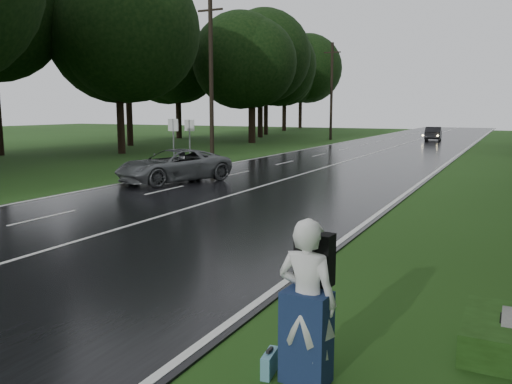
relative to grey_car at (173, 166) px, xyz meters
The scene contains 14 objects.
ground 10.98m from the grey_car, 67.95° to the right, with size 160.00×160.00×0.00m, color #1E4113.
road 10.69m from the grey_car, 67.33° to the left, with size 12.00×140.00×0.04m, color black.
lane_center 10.69m from the grey_car, 67.33° to the left, with size 0.12×140.00×0.01m, color silver.
grey_car is the anchor object (origin of this frame).
far_car 37.95m from the grey_car, 81.26° to the left, with size 1.50×4.31×1.42m, color black.
hitchhiker 17.68m from the grey_car, 49.22° to the right, with size 0.77×0.70×2.02m.
suitcase 17.44m from the grey_car, 50.50° to the right, with size 0.12×0.40×0.29m, color #5695A9.
utility_pole_mid 11.34m from the grey_car, 112.81° to the left, with size 1.80×0.28×10.51m, color black, non-canonical shape.
utility_pole_far 34.95m from the grey_car, 97.21° to the left, with size 1.80×0.28×10.14m, color black, non-canonical shape.
road_sign_a 5.38m from the grey_car, 125.42° to the left, with size 0.66×0.10×2.73m, color white, non-canonical shape.
road_sign_b 6.70m from the grey_car, 117.63° to the left, with size 0.64×0.10×2.66m, color white, non-canonical shape.
tree_left_d 16.72m from the grey_car, 138.83° to the left, with size 9.55×9.55×14.92m, color black, non-canonical shape.
tree_left_e 27.98m from the grey_car, 110.00° to the left, with size 8.47×8.47×13.24m, color black, non-canonical shape.
tree_left_f 38.16m from the grey_car, 110.47° to the left, with size 10.05×10.05×15.71m, color black, non-canonical shape.
Camera 1 is at (9.52, -8.73, 3.25)m, focal length 36.45 mm.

